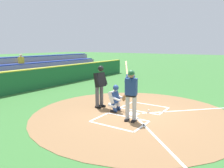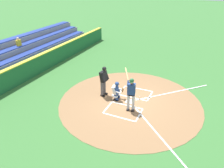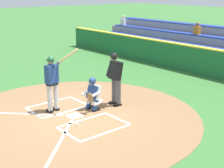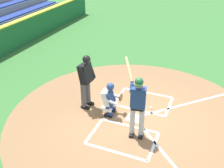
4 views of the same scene
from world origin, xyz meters
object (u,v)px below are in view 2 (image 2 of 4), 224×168
object	(u,v)px
plate_umpire	(104,79)
baseball	(140,97)
batter	(131,92)
catcher	(117,90)

from	to	relation	value
plate_umpire	baseball	bearing A→B (deg)	108.13
batter	catcher	world-z (taller)	batter
batter	catcher	size ratio (longest dim) A/B	1.88
catcher	baseball	bearing A→B (deg)	123.45
catcher	plate_umpire	bearing A→B (deg)	-96.71
baseball	plate_umpire	bearing A→B (deg)	-71.87
batter	baseball	bearing A→B (deg)	177.40
batter	baseball	size ratio (longest dim) A/B	28.76
plate_umpire	batter	bearing A→B (deg)	67.62
batter	plate_umpire	bearing A→B (deg)	-112.38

